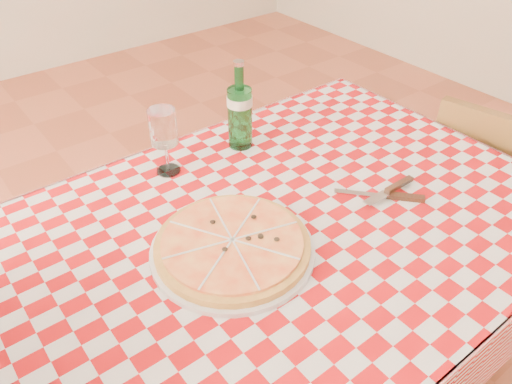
% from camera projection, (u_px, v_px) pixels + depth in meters
% --- Properties ---
extents(dining_table, '(1.20, 0.80, 0.75)m').
position_uv_depth(dining_table, '(279.00, 256.00, 1.15)').
color(dining_table, brown).
rests_on(dining_table, ground).
extents(tablecloth, '(1.30, 0.90, 0.01)m').
position_uv_depth(tablecloth, '(280.00, 225.00, 1.10)').
color(tablecloth, '#AA0A0E').
rests_on(tablecloth, dining_table).
extents(chair_near, '(0.44, 0.44, 0.82)m').
position_uv_depth(chair_near, '(486.00, 204.00, 1.61)').
color(chair_near, brown).
rests_on(chair_near, ground).
extents(pizza_plate, '(0.41, 0.41, 0.04)m').
position_uv_depth(pizza_plate, '(232.00, 245.00, 1.01)').
color(pizza_plate, gold).
rests_on(pizza_plate, tablecloth).
extents(water_bottle, '(0.08, 0.08, 0.24)m').
position_uv_depth(water_bottle, '(240.00, 105.00, 1.28)').
color(water_bottle, '#1A6929').
rests_on(water_bottle, tablecloth).
extents(wine_glass, '(0.08, 0.08, 0.17)m').
position_uv_depth(wine_glass, '(165.00, 142.00, 1.20)').
color(wine_glass, silver).
rests_on(wine_glass, tablecloth).
extents(cutlery, '(0.27, 0.25, 0.02)m').
position_uv_depth(cutlery, '(386.00, 193.00, 1.16)').
color(cutlery, silver).
rests_on(cutlery, tablecloth).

